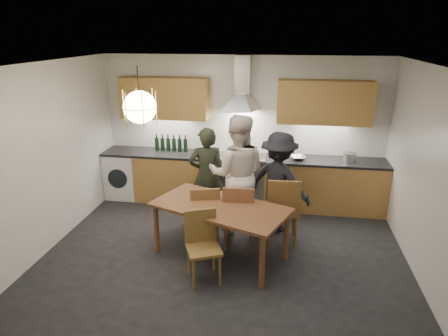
# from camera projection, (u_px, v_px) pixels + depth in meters

# --- Properties ---
(ground) EXTENTS (5.00, 5.00, 0.00)m
(ground) POSITION_uv_depth(u_px,v_px,m) (222.00, 260.00, 5.48)
(ground) COLOR black
(ground) RESTS_ON ground
(room_shell) EXTENTS (5.02, 4.52, 2.61)m
(room_shell) POSITION_uv_depth(u_px,v_px,m) (222.00, 140.00, 4.92)
(room_shell) COLOR white
(room_shell) RESTS_ON ground
(counter_run) EXTENTS (5.00, 0.62, 0.90)m
(counter_run) POSITION_uv_depth(u_px,v_px,m) (241.00, 180.00, 7.15)
(counter_run) COLOR tan
(counter_run) RESTS_ON ground
(range_stove) EXTENTS (0.90, 0.60, 0.92)m
(range_stove) POSITION_uv_depth(u_px,v_px,m) (240.00, 180.00, 7.15)
(range_stove) COLOR silver
(range_stove) RESTS_ON ground
(wall_fixtures) EXTENTS (4.30, 0.54, 1.10)m
(wall_fixtures) POSITION_uv_depth(u_px,v_px,m) (242.00, 99.00, 6.80)
(wall_fixtures) COLOR tan
(wall_fixtures) RESTS_ON ground
(pendant_lamp) EXTENTS (0.43, 0.43, 0.70)m
(pendant_lamp) POSITION_uv_depth(u_px,v_px,m) (140.00, 107.00, 4.85)
(pendant_lamp) COLOR black
(pendant_lamp) RESTS_ON ground
(dining_table) EXTENTS (2.01, 1.51, 0.76)m
(dining_table) POSITION_uv_depth(u_px,v_px,m) (220.00, 212.00, 5.38)
(dining_table) COLOR brown
(dining_table) RESTS_ON ground
(chair_back_left) EXTENTS (0.51, 0.51, 0.92)m
(chair_back_left) POSITION_uv_depth(u_px,v_px,m) (205.00, 212.00, 5.71)
(chair_back_left) COLOR brown
(chair_back_left) RESTS_ON ground
(chair_back_mid) EXTENTS (0.46, 0.46, 0.96)m
(chair_back_mid) POSITION_uv_depth(u_px,v_px,m) (239.00, 213.00, 5.63)
(chair_back_mid) COLOR brown
(chair_back_mid) RESTS_ON ground
(chair_back_right) EXTENTS (0.49, 0.49, 1.03)m
(chair_back_right) POSITION_uv_depth(u_px,v_px,m) (283.00, 207.00, 5.73)
(chair_back_right) COLOR brown
(chair_back_right) RESTS_ON ground
(chair_front) EXTENTS (0.53, 0.53, 0.89)m
(chair_front) POSITION_uv_depth(u_px,v_px,m) (202.00, 240.00, 4.96)
(chair_front) COLOR brown
(chair_front) RESTS_ON ground
(person_left) EXTENTS (0.65, 0.51, 1.58)m
(person_left) POSITION_uv_depth(u_px,v_px,m) (207.00, 176.00, 6.37)
(person_left) COLOR black
(person_left) RESTS_ON ground
(person_mid) EXTENTS (0.93, 0.75, 1.84)m
(person_mid) POSITION_uv_depth(u_px,v_px,m) (237.00, 174.00, 6.06)
(person_mid) COLOR beige
(person_mid) RESTS_ON ground
(person_right) EXTENTS (1.17, 0.95, 1.57)m
(person_right) POSITION_uv_depth(u_px,v_px,m) (279.00, 182.00, 6.10)
(person_right) COLOR black
(person_right) RESTS_ON ground
(mixing_bowl) EXTENTS (0.31, 0.31, 0.06)m
(mixing_bowl) POSITION_uv_depth(u_px,v_px,m) (298.00, 158.00, 6.80)
(mixing_bowl) COLOR #B9B9BC
(mixing_bowl) RESTS_ON counter_run
(stock_pot) EXTENTS (0.21, 0.21, 0.14)m
(stock_pot) POSITION_uv_depth(u_px,v_px,m) (350.00, 158.00, 6.68)
(stock_pot) COLOR #B0B1B4
(stock_pot) RESTS_ON counter_run
(wine_bottles) EXTENTS (0.61, 0.07, 0.30)m
(wine_bottles) POSITION_uv_depth(u_px,v_px,m) (171.00, 143.00, 7.25)
(wine_bottles) COLOR black
(wine_bottles) RESTS_ON counter_run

